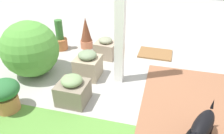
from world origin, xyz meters
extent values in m
plane|color=#A5A49D|center=(0.00, 0.00, 0.00)|extent=(12.00, 12.00, 0.00)
cube|color=#8D593E|center=(-1.15, 0.68, 0.01)|extent=(1.80, 2.40, 0.02)
cube|color=white|center=(0.18, 0.06, 1.24)|extent=(0.14, 0.14, 2.48)
cube|color=tan|center=(0.61, -0.65, 0.15)|extent=(0.42, 0.37, 0.31)
ellipsoid|color=gray|center=(0.61, -0.65, 0.35)|extent=(0.25, 0.25, 0.11)
cube|color=tan|center=(0.70, 0.08, 0.17)|extent=(0.40, 0.40, 0.35)
ellipsoid|color=slate|center=(0.70, 0.08, 0.40)|extent=(0.30, 0.30, 0.13)
cube|color=#7B705D|center=(0.68, 0.75, 0.15)|extent=(0.42, 0.40, 0.30)
ellipsoid|color=#76915F|center=(0.68, 0.75, 0.35)|extent=(0.29, 0.29, 0.13)
sphere|color=#4F9539|center=(1.62, 0.22, 0.46)|extent=(0.92, 0.92, 0.92)
cylinder|color=#B16438|center=(1.60, -0.76, 0.11)|extent=(0.27, 0.27, 0.22)
cylinder|color=#366C2F|center=(1.60, -0.76, 0.42)|extent=(0.15, 0.15, 0.40)
cylinder|color=#C36F50|center=(1.11, -0.96, 0.08)|extent=(0.25, 0.25, 0.16)
cone|color=brown|center=(1.11, -0.96, 0.41)|extent=(0.23, 0.23, 0.49)
cylinder|color=#B87643|center=(1.46, 1.13, 0.11)|extent=(0.30, 0.30, 0.22)
ellipsoid|color=#296732|center=(1.46, 1.13, 0.33)|extent=(0.40, 0.40, 0.24)
ellipsoid|color=black|center=(-0.97, 1.08, 0.27)|extent=(0.40, 0.59, 0.20)
cone|color=black|center=(-0.79, 1.36, 0.44)|extent=(0.05, 0.05, 0.07)
cylinder|color=black|center=(-1.09, 0.95, 0.08)|extent=(0.05, 0.05, 0.17)
cylinder|color=black|center=(-0.98, 0.90, 0.08)|extent=(0.05, 0.05, 0.17)
cone|color=black|center=(-1.07, 0.84, 0.40)|extent=(0.04, 0.04, 0.13)
cube|color=brown|center=(-0.31, -1.00, 0.01)|extent=(0.66, 0.49, 0.03)
camera|label=1|loc=(-0.45, 2.94, 1.99)|focal=34.82mm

